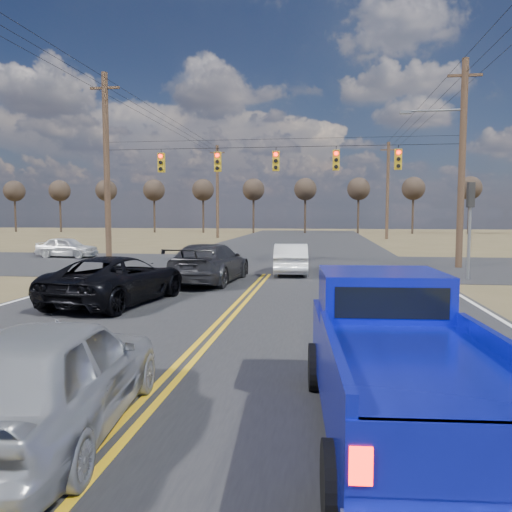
# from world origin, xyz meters

# --- Properties ---
(ground) EXTENTS (160.00, 160.00, 0.00)m
(ground) POSITION_xyz_m (0.00, 0.00, 0.00)
(ground) COLOR brown
(ground) RESTS_ON ground
(road_main) EXTENTS (14.00, 120.00, 0.02)m
(road_main) POSITION_xyz_m (0.00, 10.00, 0.00)
(road_main) COLOR #28282B
(road_main) RESTS_ON ground
(road_cross) EXTENTS (120.00, 12.00, 0.02)m
(road_cross) POSITION_xyz_m (0.00, 18.00, 0.00)
(road_cross) COLOR #28282B
(road_cross) RESTS_ON ground
(signal_gantry) EXTENTS (19.60, 4.83, 10.00)m
(signal_gantry) POSITION_xyz_m (0.50, 17.79, 5.06)
(signal_gantry) COLOR #473323
(signal_gantry) RESTS_ON ground
(utility_poles) EXTENTS (19.60, 58.32, 10.00)m
(utility_poles) POSITION_xyz_m (0.00, 17.00, 5.23)
(utility_poles) COLOR #473323
(utility_poles) RESTS_ON ground
(treeline) EXTENTS (87.00, 117.80, 7.40)m
(treeline) POSITION_xyz_m (0.00, 26.96, 5.70)
(treeline) COLOR #33261C
(treeline) RESTS_ON ground
(pickup_truck) EXTENTS (2.23, 5.06, 1.86)m
(pickup_truck) POSITION_xyz_m (3.28, -1.40, 0.90)
(pickup_truck) COLOR black
(pickup_truck) RESTS_ON ground
(silver_suv) EXTENTS (2.18, 4.49, 1.48)m
(silver_suv) POSITION_xyz_m (-0.80, -1.98, 0.74)
(silver_suv) COLOR #A5A8AD
(silver_suv) RESTS_ON ground
(black_suv) EXTENTS (3.17, 5.42, 1.42)m
(black_suv) POSITION_xyz_m (-3.62, 6.57, 0.71)
(black_suv) COLOR black
(black_suv) RESTS_ON ground
(white_car_queue) EXTENTS (1.67, 4.15, 1.34)m
(white_car_queue) POSITION_xyz_m (1.00, 14.48, 0.67)
(white_car_queue) COLOR silver
(white_car_queue) RESTS_ON ground
(dgrey_car_queue) EXTENTS (2.52, 5.39, 1.52)m
(dgrey_car_queue) POSITION_xyz_m (-1.91, 11.25, 0.76)
(dgrey_car_queue) COLOR #2E2D32
(dgrey_car_queue) RESTS_ON ground
(cross_car_west) EXTENTS (1.80, 3.80, 1.25)m
(cross_car_west) POSITION_xyz_m (-12.95, 20.87, 0.63)
(cross_car_west) COLOR silver
(cross_car_west) RESTS_ON ground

